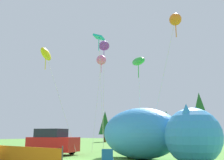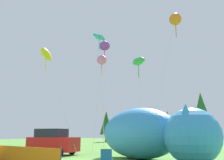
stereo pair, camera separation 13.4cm
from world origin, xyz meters
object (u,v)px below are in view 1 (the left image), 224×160
at_px(kite_purple_delta, 104,43).
at_px(kite_orange_flower, 175,20).
at_px(parked_car, 52,142).
at_px(kite_teal_diamond, 99,40).
at_px(folding_chair, 107,158).
at_px(kite_green_fish, 138,62).
at_px(kite_pink_octopus, 101,60).
at_px(kite_yellow_hero, 46,55).
at_px(inflatable_cat, 149,135).

relative_size(kite_purple_delta, kite_orange_flower, 1.14).
relative_size(parked_car, kite_teal_diamond, 0.39).
height_order(folding_chair, kite_teal_diamond, kite_teal_diamond).
relative_size(folding_chair, kite_green_fish, 0.12).
bearing_deg(kite_pink_octopus, kite_purple_delta, -11.97).
distance_m(kite_pink_octopus, kite_green_fish, 6.08).
distance_m(kite_yellow_hero, kite_purple_delta, 6.51).
bearing_deg(kite_purple_delta, parked_car, -100.91).
bearing_deg(kite_green_fish, kite_teal_diamond, 172.81).
distance_m(kite_yellow_hero, kite_teal_diamond, 5.31).
relative_size(kite_yellow_hero, kite_orange_flower, 0.86).
height_order(parked_car, inflatable_cat, inflatable_cat).
relative_size(folding_chair, kite_purple_delta, 0.08).
bearing_deg(kite_yellow_hero, parked_car, 66.38).
distance_m(kite_green_fish, kite_teal_diamond, 5.47).
xyz_separation_m(folding_chair, kite_teal_diamond, (-7.03, 7.70, 9.58)).
bearing_deg(inflatable_cat, kite_pink_octopus, 167.98).
bearing_deg(parked_car, inflatable_cat, -8.35).
relative_size(kite_pink_octopus, kite_green_fish, 1.21).
xyz_separation_m(folding_chair, kite_green_fish, (-2.53, 7.13, 6.53)).
height_order(kite_orange_flower, kite_pink_octopus, kite_orange_flower).
xyz_separation_m(kite_yellow_hero, kite_teal_diamond, (1.90, 4.43, 2.23)).
relative_size(folding_chair, kite_orange_flower, 0.09).
bearing_deg(kite_pink_octopus, kite_green_fish, -21.12).
height_order(kite_pink_octopus, kite_teal_diamond, kite_teal_diamond).
bearing_deg(kite_pink_octopus, folding_chair, -49.13).
xyz_separation_m(kite_orange_flower, kite_teal_diamond, (-7.99, 1.35, 0.86)).
xyz_separation_m(kite_green_fish, kite_teal_diamond, (-4.50, 0.57, 3.05)).
distance_m(folding_chair, kite_pink_octopus, 14.68).
bearing_deg(kite_green_fish, kite_yellow_hero, -148.91).
distance_m(kite_purple_delta, kite_teal_diamond, 1.58).
distance_m(inflatable_cat, kite_purple_delta, 12.11).
relative_size(kite_yellow_hero, kite_purple_delta, 0.75).
xyz_separation_m(inflatable_cat, kite_yellow_hero, (-8.39, -1.61, 6.41)).
bearing_deg(kite_teal_diamond, inflatable_cat, -23.44).
bearing_deg(kite_purple_delta, kite_yellow_hero, -102.75).
xyz_separation_m(parked_car, kite_pink_octopus, (0.58, 5.16, 7.73)).
height_order(folding_chair, kite_orange_flower, kite_orange_flower).
relative_size(parked_car, kite_orange_flower, 0.43).
relative_size(kite_yellow_hero, kite_green_fish, 1.11).
relative_size(kite_purple_delta, kite_green_fish, 1.47).
bearing_deg(kite_pink_octopus, inflatable_cat, -30.31).
xyz_separation_m(inflatable_cat, kite_green_fish, (-1.99, 2.25, 5.59)).
bearing_deg(kite_green_fish, parked_car, -153.23).
bearing_deg(kite_pink_octopus, parked_car, -96.36).
distance_m(kite_yellow_hero, kite_orange_flower, 10.45).
bearing_deg(kite_teal_diamond, kite_pink_octopus, 122.05).
xyz_separation_m(folding_chair, kite_orange_flower, (0.96, 6.35, 8.72)).
bearing_deg(inflatable_cat, kite_yellow_hero, -150.87).
distance_m(inflatable_cat, kite_orange_flower, 8.05).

